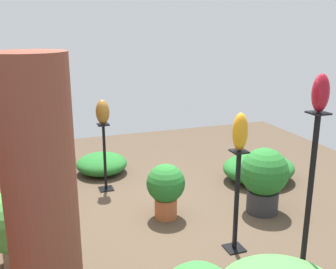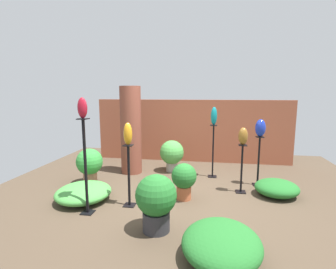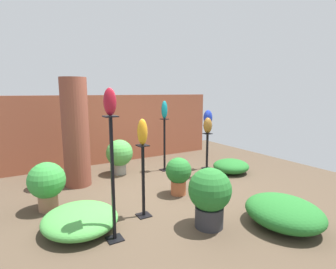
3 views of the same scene
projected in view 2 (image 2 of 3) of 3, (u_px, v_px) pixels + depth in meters
ground_plane at (180, 197)px, 5.06m from camera, size 8.00×8.00×0.00m
brick_wall_back at (192, 131)px, 7.59m from camera, size 5.60×0.12×1.79m
brick_pillar at (131, 130)px, 6.47m from camera, size 0.51×0.51×2.16m
pedestal_cobalt at (258, 163)px, 5.65m from camera, size 0.20×0.20×1.08m
pedestal_teal at (213, 153)px, 6.19m from camera, size 0.20×0.20×1.25m
pedestal_amber at (129, 178)px, 4.61m from camera, size 0.20×0.20×1.11m
pedestal_ruby at (86, 170)px, 4.28m from camera, size 0.20×0.20×1.60m
pedestal_bronze at (242, 171)px, 5.25m from camera, size 0.20×0.20×0.98m
art_vase_cobalt at (260, 128)px, 5.52m from camera, size 0.21×0.22×0.37m
art_vase_teal at (214, 116)px, 6.05m from camera, size 0.15×0.14×0.42m
art_vase_amber at (128, 134)px, 4.48m from camera, size 0.15×0.16×0.39m
art_vase_ruby at (82, 108)px, 4.12m from camera, size 0.15×0.14×0.33m
art_vase_bronze at (243, 136)px, 5.13m from camera, size 0.18×0.19×0.34m
potted_plant_front_left at (184, 179)px, 4.91m from camera, size 0.48×0.48×0.69m
potted_plant_walkway_edge at (156, 200)px, 3.77m from camera, size 0.60×0.60×0.85m
potted_plant_near_pillar at (172, 153)px, 6.65m from camera, size 0.61×0.61×0.80m
potted_plant_back_center at (90, 163)px, 5.77m from camera, size 0.58×0.58×0.78m
foliage_bed_east at (221, 244)px, 3.15m from camera, size 0.97×1.12×0.41m
foliage_bed_west at (277, 188)px, 5.12m from camera, size 0.84×0.81×0.31m
foliage_bed_center at (84, 192)px, 4.90m from camera, size 1.01×1.09×0.30m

